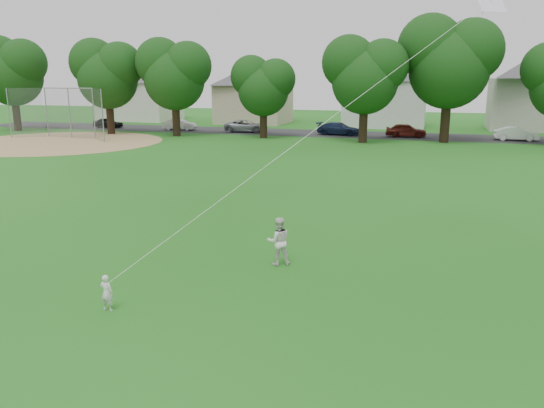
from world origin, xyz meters
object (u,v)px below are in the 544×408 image
(toddler, at_px, (107,293))
(baseball_backstop, at_px, (66,114))
(older_boy, at_px, (279,241))
(kite, at_px, (321,125))

(toddler, height_order, baseball_backstop, baseball_backstop)
(toddler, height_order, older_boy, older_boy)
(baseball_backstop, bearing_deg, older_boy, -43.74)
(toddler, bearing_deg, older_boy, -125.81)
(toddler, distance_m, older_boy, 5.38)
(older_boy, height_order, baseball_backstop, baseball_backstop)
(older_boy, distance_m, baseball_backstop, 39.38)
(kite, xyz_separation_m, baseball_backstop, (-29.72, 27.42, -2.00))
(kite, bearing_deg, baseball_backstop, 137.30)
(older_boy, xyz_separation_m, baseball_backstop, (-28.43, 27.21, 1.55))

